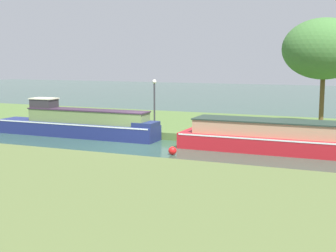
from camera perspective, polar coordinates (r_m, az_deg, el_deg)
ground_plane at (r=24.08m, az=-3.68°, el=-2.34°), size 120.00×120.00×0.00m
riverbank_far at (r=30.39m, az=2.22°, el=0.23°), size 72.00×10.00×0.40m
riverbank_near at (r=16.68m, az=-17.72°, el=-6.73°), size 72.00×10.00×0.40m
navy_barge at (r=27.11m, az=-10.61°, el=0.26°), size 9.87×1.53×2.11m
red_narrowboat at (r=23.02m, az=12.72°, el=-1.38°), size 9.36×2.40×1.48m
willow_tree_left at (r=28.45m, az=18.22°, el=8.79°), size 4.67×3.67×6.24m
lamp_post at (r=27.60m, az=-1.65°, el=3.51°), size 0.24×0.24×2.76m
mooring_post_near at (r=25.03m, az=6.83°, el=-0.20°), size 0.13×0.13×0.74m
mooring_post_far at (r=30.25m, az=-14.54°, el=0.88°), size 0.13×0.13×0.58m
channel_buoy at (r=21.67m, az=0.54°, el=-2.99°), size 0.38×0.38×0.38m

